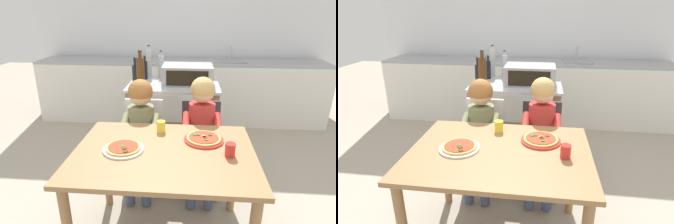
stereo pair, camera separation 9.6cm
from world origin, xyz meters
TOP-DOWN VIEW (x-y plane):
  - ground_plane at (0.00, 1.10)m, footprint 11.01×11.01m
  - back_wall_tiled at (0.00, 2.81)m, footprint 4.54×0.12m
  - kitchen_counter at (0.00, 2.40)m, footprint 4.08×0.60m
  - kitchen_island_cart at (-0.02, 1.19)m, footprint 0.91×0.63m
  - toaster_oven at (0.12, 1.19)m, footprint 0.50×0.36m
  - bottle_clear_vinegar at (-0.34, 1.35)m, footprint 0.06×0.06m
  - bottle_brown_beer at (-0.17, 1.45)m, footprint 0.06×0.06m
  - bottle_tall_green_wine at (-0.31, 1.45)m, footprint 0.06×0.06m
  - bottle_slim_sauce at (-0.40, 1.13)m, footprint 0.07×0.07m
  - bottle_squat_spirits at (-0.32, 0.98)m, footprint 0.08×0.08m
  - dining_table at (0.00, 0.00)m, footprint 1.15×0.86m
  - dining_chair_left at (-0.26, 0.69)m, footprint 0.36×0.36m
  - dining_chair_right at (0.26, 0.69)m, footprint 0.36×0.36m
  - child_in_olive_shirt at (-0.26, 0.57)m, footprint 0.32×0.42m
  - child_in_red_shirt at (0.26, 0.57)m, footprint 0.32×0.42m
  - pizza_plate_white at (-0.26, -0.01)m, footprint 0.26×0.26m
  - pizza_plate_red_rimmed at (0.26, 0.17)m, footprint 0.27×0.27m
  - drinking_cup_yellow at (-0.05, 0.28)m, footprint 0.06×0.06m
  - drinking_cup_red at (0.41, -0.04)m, footprint 0.06×0.06m

SIDE VIEW (x-z plane):
  - ground_plane at x=0.00m, z-range 0.00..0.00m
  - kitchen_counter at x=0.00m, z-range -0.10..0.98m
  - dining_chair_left at x=-0.26m, z-range 0.07..0.89m
  - dining_chair_right at x=0.26m, z-range 0.07..0.89m
  - kitchen_island_cart at x=-0.02m, z-range 0.14..1.01m
  - dining_table at x=0.00m, z-range 0.26..1.00m
  - child_in_olive_shirt at x=-0.26m, z-range 0.17..1.19m
  - child_in_red_shirt at x=0.26m, z-range 0.16..1.21m
  - pizza_plate_white at x=-0.26m, z-range 0.73..0.77m
  - pizza_plate_red_rimmed at x=0.26m, z-range 0.73..0.77m
  - drinking_cup_yellow at x=-0.05m, z-range 0.74..0.82m
  - drinking_cup_red at x=0.41m, z-range 0.74..0.82m
  - toaster_oven at x=0.12m, z-range 0.87..1.06m
  - bottle_clear_vinegar at x=-0.34m, z-range 0.85..1.10m
  - bottle_slim_sauce at x=-0.40m, z-range 0.84..1.11m
  - bottle_brown_beer at x=-0.17m, z-range 0.84..1.14m
  - bottle_squat_spirits at x=-0.32m, z-range 0.84..1.20m
  - bottle_tall_green_wine at x=-0.31m, z-range 0.85..1.20m
  - back_wall_tiled at x=0.00m, z-range 0.00..2.70m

